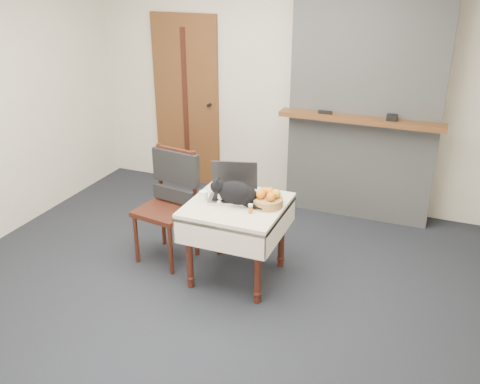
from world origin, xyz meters
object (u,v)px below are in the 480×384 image
(laptop, at_px, (233,189))
(pill_bottle, at_px, (250,208))
(door, at_px, (186,102))
(chair, at_px, (171,189))
(cream_jar, at_px, (204,196))
(fruit_basket, at_px, (268,199))
(side_table, at_px, (237,216))
(cat, at_px, (237,193))

(laptop, distance_m, pill_bottle, 0.35)
(pill_bottle, bearing_deg, door, 128.76)
(laptop, xyz_separation_m, chair, (-0.61, 0.03, -0.12))
(cream_jar, distance_m, fruit_basket, 0.54)
(door, distance_m, cream_jar, 2.18)
(door, xyz_separation_m, side_table, (1.39, -1.82, -0.41))
(door, relative_size, fruit_basket, 7.95)
(laptop, bearing_deg, side_table, -71.80)
(cream_jar, bearing_deg, laptop, 39.52)
(door, bearing_deg, pill_bottle, -51.24)
(door, height_order, laptop, door)
(laptop, distance_m, fruit_basket, 0.34)
(laptop, bearing_deg, cat, -73.80)
(side_table, distance_m, laptop, 0.23)
(side_table, xyz_separation_m, cat, (0.00, -0.02, 0.21))
(side_table, distance_m, fruit_basket, 0.31)
(cream_jar, bearing_deg, chair, 155.20)
(side_table, relative_size, fruit_basket, 3.10)
(chair, bearing_deg, door, 121.41)
(pill_bottle, relative_size, chair, 0.07)
(cream_jar, xyz_separation_m, pill_bottle, (0.45, -0.08, -0.00))
(laptop, bearing_deg, pill_bottle, -60.84)
(laptop, bearing_deg, fruit_basket, -27.52)
(door, bearing_deg, side_table, -52.53)
(cat, xyz_separation_m, cream_jar, (-0.29, -0.03, -0.06))
(fruit_basket, distance_m, chair, 0.96)
(cream_jar, bearing_deg, fruit_basket, 10.49)
(side_table, bearing_deg, cat, -75.74)
(door, xyz_separation_m, cream_jar, (1.11, -1.86, -0.26))
(door, bearing_deg, fruit_basket, -47.03)
(cream_jar, distance_m, pill_bottle, 0.46)
(fruit_basket, xyz_separation_m, chair, (-0.95, 0.09, -0.10))
(cat, height_order, fruit_basket, cat)
(pill_bottle, bearing_deg, cream_jar, 169.71)
(door, distance_m, chair, 1.84)
(cat, distance_m, chair, 0.73)
(door, xyz_separation_m, fruit_basket, (1.64, -1.76, -0.24))
(side_table, distance_m, chair, 0.71)
(door, height_order, chair, door)
(side_table, bearing_deg, door, 127.47)
(cat, distance_m, fruit_basket, 0.26)
(cat, distance_m, pill_bottle, 0.21)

